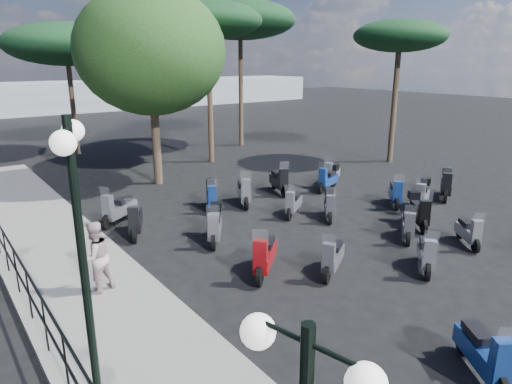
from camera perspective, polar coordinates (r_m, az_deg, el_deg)
ground at (r=12.79m, az=13.25°, el=-8.68°), size 120.00×120.00×0.00m
sidewalk at (r=11.84m, az=-20.70°, el=-11.04°), size 3.00×30.00×0.15m
railing at (r=11.10m, az=-27.32°, el=-9.01°), size 0.04×26.04×1.10m
lamp_post_1 at (r=6.82m, az=-20.92°, el=-7.25°), size 0.68×1.25×4.47m
pedestrian_far at (r=11.03m, az=-19.50°, el=-7.70°), size 0.97×0.85×1.68m
scooter_1 at (r=9.09m, az=26.56°, el=-17.66°), size 1.09×1.48×1.38m
scooter_2 at (r=11.85m, az=9.54°, el=-8.12°), size 1.44×0.97×1.30m
scooter_3 at (r=13.72m, az=-5.15°, el=-4.20°), size 1.16×1.49×1.38m
scooter_4 at (r=15.86m, az=-16.81°, el=-2.10°), size 1.58×1.08×1.43m
scooter_5 at (r=14.63m, az=-14.84°, el=-3.52°), size 0.95×1.63×1.40m
scooter_8 at (r=12.65m, az=20.52°, el=-7.33°), size 1.35×1.13×1.32m
scooter_9 at (r=11.63m, az=1.08°, el=-8.04°), size 1.45×1.32×1.47m
scooter_10 at (r=16.02m, az=4.67°, el=-1.49°), size 1.35×0.99×1.25m
scooter_11 at (r=16.75m, az=-5.59°, el=-0.51°), size 0.94×1.51×1.31m
scooter_14 at (r=15.78m, az=19.64°, el=-2.36°), size 1.22×1.45×1.38m
scooter_15 at (r=14.61m, az=18.48°, el=-4.04°), size 1.32×1.07×1.28m
scooter_16 at (r=15.87m, az=9.17°, el=-1.67°), size 1.18×1.27×1.26m
scooter_17 at (r=17.13m, az=-1.52°, el=-0.03°), size 1.00×1.66×1.44m
scooter_20 at (r=14.79m, az=25.07°, el=-4.60°), size 1.01×1.26×1.21m
scooter_21 at (r=17.73m, az=20.06°, el=-0.40°), size 1.62×0.97×1.39m
scooter_22 at (r=18.69m, az=2.93°, el=1.37°), size 0.90×1.76×1.47m
scooter_23 at (r=20.21m, az=9.43°, el=2.22°), size 1.59×0.97×1.38m
scooter_27 at (r=17.81m, az=17.04°, el=-0.19°), size 1.33×1.27×1.38m
scooter_28 at (r=19.46m, az=22.67°, el=0.86°), size 1.65×1.16×1.48m
scooter_29 at (r=19.32m, az=9.01°, el=1.66°), size 1.60×0.82×1.33m
broadleaf_tree at (r=20.03m, az=-13.02°, el=16.76°), size 6.16×6.16×8.25m
pine_0 at (r=24.23m, az=-6.05°, el=20.48°), size 5.43×5.43×8.12m
pine_1 at (r=29.03m, az=-1.98°, el=20.67°), size 6.65×6.65×8.74m
pine_2 at (r=28.21m, az=-22.65°, el=16.67°), size 6.68×6.68×7.28m
pine_3 at (r=25.15m, az=17.54°, el=18.03°), size 4.65×4.65×7.26m
distant_hills at (r=53.24m, az=-27.22°, el=10.38°), size 70.00×8.00×3.00m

